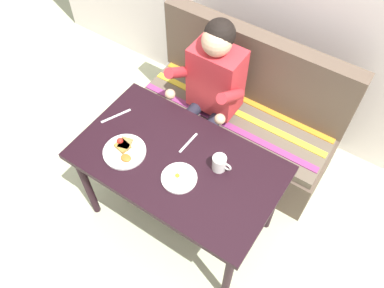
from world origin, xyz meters
name	(u,v)px	position (x,y,z in m)	size (l,w,h in m)	color
ground_plane	(180,217)	(0.00, 0.00, 0.00)	(8.00, 8.00, 0.00)	beige
table	(178,168)	(0.00, 0.00, 0.65)	(1.20, 0.70, 0.73)	black
couch	(237,120)	(0.00, 0.76, 0.33)	(1.44, 0.56, 1.00)	brown
person	(210,87)	(-0.15, 0.59, 0.74)	(0.45, 0.61, 1.21)	#BD2E35
plate_breakfast	(124,150)	(-0.29, -0.12, 0.74)	(0.25, 0.25, 0.05)	white
plate_eggs	(179,178)	(0.08, -0.09, 0.74)	(0.20, 0.20, 0.04)	white
coffee_mug	(220,163)	(0.23, 0.09, 0.78)	(0.12, 0.08, 0.10)	white
fork	(188,143)	(-0.02, 0.14, 0.73)	(0.01, 0.17, 0.01)	silver
knife	(116,116)	(-0.51, 0.06, 0.73)	(0.01, 0.20, 0.01)	silver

